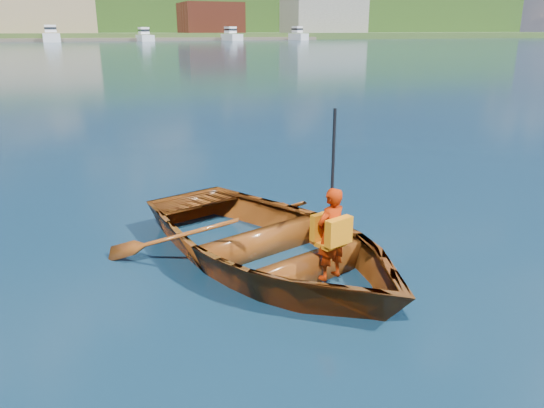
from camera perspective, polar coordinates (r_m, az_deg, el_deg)
name	(u,v)px	position (r m, az deg, el deg)	size (l,w,h in m)	color
ground	(310,234)	(7.63, 4.09, -3.21)	(600.00, 600.00, 0.00)	#0F1D3C
rowboat	(269,242)	(6.55, -0.29, -4.06)	(4.20, 5.01, 0.89)	brown
child_paddler	(331,233)	(5.90, 6.35, -3.10)	(0.45, 0.42, 1.89)	#A82202
shoreline	(53,11)	(243.11, -22.46, 18.68)	(400.00, 140.00, 22.00)	#3C521D
dock	(38,40)	(154.40, -23.87, 15.83)	(160.04, 9.37, 0.80)	brown
waterfront_buildings	(27,12)	(171.50, -24.82, 18.28)	(202.00, 16.00, 14.00)	maroon
marina_yachts	(11,36)	(149.95, -26.30, 15.88)	(138.80, 13.99, 4.30)	white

